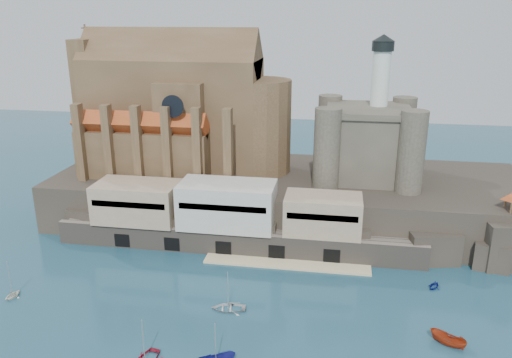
{
  "coord_description": "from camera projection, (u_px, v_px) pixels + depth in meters",
  "views": [
    {
      "loc": [
        9.78,
        -62.5,
        43.0
      ],
      "look_at": [
        -5.91,
        32.0,
        11.3
      ],
      "focal_mm": 35.0,
      "sensor_mm": 36.0,
      "label": 1
    }
  ],
  "objects": [
    {
      "name": "ground",
      "position": [
        260.0,
        321.0,
        73.57
      ],
      "size": [
        300.0,
        300.0,
        0.0
      ],
      "primitive_type": "plane",
      "color": "#194052",
      "rests_on": "ground"
    },
    {
      "name": "rock_outcrop",
      "position": [
        512.0,
        241.0,
        89.97
      ],
      "size": [
        14.5,
        10.5,
        8.7
      ],
      "color": "black",
      "rests_on": "ground"
    },
    {
      "name": "promontory",
      "position": [
        287.0,
        198.0,
        108.92
      ],
      "size": [
        100.0,
        36.0,
        10.0
      ],
      "color": "black",
      "rests_on": "ground"
    },
    {
      "name": "church",
      "position": [
        182.0,
        114.0,
        109.56
      ],
      "size": [
        47.0,
        25.93,
        30.51
      ],
      "color": "brown",
      "rests_on": "promontory"
    },
    {
      "name": "boat_7",
      "position": [
        434.0,
        288.0,
        82.49
      ],
      "size": [
        2.88,
        2.6,
        2.85
      ],
      "primitive_type": "imported",
      "rotation": [
        0.0,
        0.0,
        5.71
      ],
      "color": "navy",
      "rests_on": "ground"
    },
    {
      "name": "boat_4",
      "position": [
        13.0,
        297.0,
        79.69
      ],
      "size": [
        2.88,
        2.08,
        3.03
      ],
      "primitive_type": "imported",
      "rotation": [
        0.0,
        0.0,
        2.94
      ],
      "color": "white",
      "rests_on": "ground"
    },
    {
      "name": "quay",
      "position": [
        226.0,
        218.0,
        94.85
      ],
      "size": [
        70.0,
        12.0,
        13.05
      ],
      "color": "#6E6358",
      "rests_on": "ground"
    },
    {
      "name": "castle_keep",
      "position": [
        367.0,
        139.0,
        103.78
      ],
      "size": [
        21.2,
        21.2,
        29.3
      ],
      "color": "#484438",
      "rests_on": "promontory"
    },
    {
      "name": "boat_5",
      "position": [
        447.0,
        344.0,
        68.31
      ],
      "size": [
        2.6,
        2.58,
        5.02
      ],
      "primitive_type": "imported",
      "rotation": [
        0.0,
        0.0,
        4.22
      ],
      "color": "#A33213",
      "rests_on": "ground"
    },
    {
      "name": "boat_6",
      "position": [
        228.0,
        309.0,
        76.47
      ],
      "size": [
        1.67,
        3.95,
        5.36
      ],
      "primitive_type": "imported",
      "rotation": [
        0.0,
        0.0,
        4.86
      ],
      "color": "silver",
      "rests_on": "ground"
    }
  ]
}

